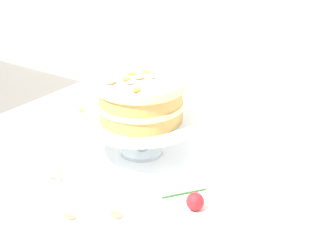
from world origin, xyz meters
The scene contains 9 objects.
dining_table centered at (0.00, -0.02, 0.65)m, with size 1.40×1.00×0.74m.
linen_napkin centered at (-0.17, 0.04, 0.74)m, with size 0.32×0.32×0.00m, color white.
cake_stand centered at (-0.17, 0.04, 0.82)m, with size 0.29×0.29×0.10m.
layer_cake centered at (-0.17, 0.04, 0.89)m, with size 0.22×0.22×0.11m.
teacup centered at (-0.30, -0.20, 0.76)m, with size 0.12×0.11×0.05m.
fallen_rose centered at (0.08, -0.10, 0.76)m, with size 0.11×0.10×0.04m.
loose_petal_0 centered at (-0.13, -0.28, 0.74)m, with size 0.04×0.02×0.00m, color #E56B51.
loose_petal_1 centered at (-0.51, 0.17, 0.74)m, with size 0.04×0.02×0.00m, color yellow.
loose_petal_3 centered at (-0.05, -0.22, 0.74)m, with size 0.04×0.02×0.00m, color #E56B51.
Camera 1 is at (0.56, -0.91, 1.37)m, focal length 54.36 mm.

